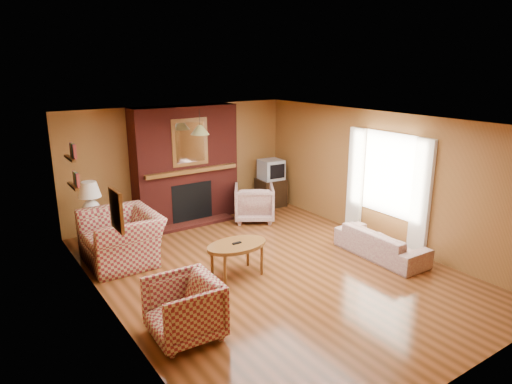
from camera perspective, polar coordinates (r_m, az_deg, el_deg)
floor at (r=7.49m, az=1.74°, el=-9.69°), size 6.50×6.50×0.00m
ceiling at (r=6.81m, az=1.90°, el=8.87°), size 6.50×6.50×0.00m
wall_back at (r=9.79m, az=-9.44°, el=3.68°), size 6.50×0.00×6.50m
wall_front at (r=4.98m, az=24.67°, el=-9.70°), size 6.50×0.00×6.50m
wall_left at (r=6.01m, az=-17.94°, el=-4.67°), size 0.00×6.50×6.50m
wall_right at (r=8.71m, az=15.26°, el=1.83°), size 0.00×6.50×6.50m
fireplace at (r=9.56m, az=-8.76°, el=3.30°), size 2.20×0.82×2.40m
window_right at (r=8.57m, az=16.02°, el=1.03°), size 0.10×1.85×2.00m
bookshelf at (r=7.68m, az=-21.93°, el=2.97°), size 0.09×0.55×0.71m
botanical_print at (r=5.63m, az=-17.03°, el=-2.18°), size 0.05×0.40×0.50m
pendant_light at (r=8.81m, az=-7.04°, el=7.72°), size 0.36×0.36×0.48m
plaid_loveseat at (r=7.94m, az=-16.45°, el=-5.51°), size 1.14×1.30×0.85m
plaid_armchair at (r=5.72m, az=-9.01°, el=-14.23°), size 0.86×0.84×0.75m
floral_sofa at (r=8.17m, az=15.36°, el=-6.17°), size 0.68×1.67×0.48m
floral_armchair at (r=9.63m, az=-0.23°, el=-1.37°), size 1.13×1.13×0.76m
coffee_table at (r=7.12m, az=-2.40°, el=-6.91°), size 1.00×0.62×0.55m
side_table at (r=8.64m, az=-19.62°, el=-4.88°), size 0.48×0.48×0.61m
table_lamp at (r=8.44m, az=-20.04°, el=-0.65°), size 0.39×0.39×0.64m
tv_stand at (r=10.63m, az=1.87°, el=-0.03°), size 0.62×0.57×0.64m
crt_tv at (r=10.49m, az=1.91°, el=2.83°), size 0.52×0.52×0.45m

